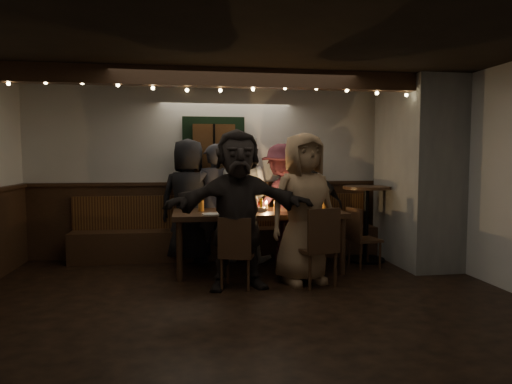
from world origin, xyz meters
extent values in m
cube|color=black|center=(0.00, 0.00, -0.01)|extent=(6.00, 5.00, 0.01)
cube|color=black|center=(0.00, 0.00, 2.60)|extent=(6.00, 5.00, 0.01)
cube|color=silver|center=(0.00, 2.50, 1.30)|extent=(6.00, 0.01, 2.60)
cube|color=black|center=(0.00, 2.48, 0.55)|extent=(6.00, 0.05, 1.10)
cube|color=slate|center=(2.65, 1.50, 1.30)|extent=(0.70, 1.40, 2.60)
cube|color=black|center=(0.00, 2.23, 0.23)|extent=(4.60, 0.45, 0.45)
cube|color=#351B0D|center=(0.00, 2.41, 0.70)|extent=(4.60, 0.06, 0.50)
cube|color=black|center=(-0.20, 2.44, 1.65)|extent=(0.95, 0.04, 1.00)
cube|color=#351B0D|center=(-0.20, 2.38, 1.65)|extent=(0.64, 0.12, 0.76)
cube|color=black|center=(0.00, 1.00, 2.49)|extent=(6.00, 0.16, 0.22)
sphere|color=#FFE599|center=(-2.60, 0.98, 2.36)|extent=(0.04, 0.04, 0.04)
sphere|color=#FFE599|center=(-2.20, 0.98, 2.38)|extent=(0.04, 0.04, 0.04)
sphere|color=#FFE599|center=(-1.80, 0.98, 2.39)|extent=(0.04, 0.04, 0.04)
sphere|color=#FFE599|center=(-1.40, 0.98, 2.37)|extent=(0.04, 0.04, 0.04)
sphere|color=#FFE599|center=(-1.00, 0.98, 2.35)|extent=(0.04, 0.04, 0.04)
sphere|color=#FFE599|center=(-0.60, 0.98, 2.33)|extent=(0.04, 0.04, 0.04)
sphere|color=#FFE599|center=(-0.20, 0.98, 2.34)|extent=(0.04, 0.04, 0.04)
sphere|color=#FFE599|center=(0.20, 0.98, 2.36)|extent=(0.04, 0.04, 0.04)
sphere|color=#FFE599|center=(0.60, 0.98, 2.38)|extent=(0.04, 0.04, 0.04)
sphere|color=#FFE599|center=(1.00, 0.98, 2.39)|extent=(0.04, 0.04, 0.04)
sphere|color=#FFE599|center=(1.40, 0.98, 2.37)|extent=(0.04, 0.04, 0.04)
sphere|color=#FFE599|center=(1.80, 0.98, 2.35)|extent=(0.04, 0.04, 0.04)
sphere|color=#FFE599|center=(2.20, 0.98, 2.33)|extent=(0.04, 0.04, 0.04)
sphere|color=#FFE599|center=(2.60, 0.98, 2.34)|extent=(0.04, 0.04, 0.04)
cube|color=black|center=(0.33, 1.40, 0.78)|extent=(2.26, 0.97, 0.06)
cylinder|color=black|center=(-0.71, 1.00, 0.37)|extent=(0.08, 0.08, 0.74)
cylinder|color=black|center=(-0.71, 1.80, 0.37)|extent=(0.08, 0.08, 0.74)
cylinder|color=black|center=(1.38, 1.00, 0.37)|extent=(0.08, 0.08, 0.74)
cylinder|color=black|center=(1.38, 1.80, 0.37)|extent=(0.08, 0.08, 0.74)
cylinder|color=#BF7226|center=(-0.43, 1.49, 0.88)|extent=(0.08, 0.08, 0.15)
cylinder|color=#BF7226|center=(-0.12, 1.15, 0.88)|extent=(0.08, 0.08, 0.15)
cylinder|color=silver|center=(0.27, 1.62, 0.88)|extent=(0.08, 0.08, 0.15)
cylinder|color=#BF7226|center=(0.57, 1.32, 0.88)|extent=(0.08, 0.08, 0.15)
cylinder|color=silver|center=(0.86, 1.61, 0.88)|extent=(0.08, 0.08, 0.15)
cylinder|color=#BF7226|center=(1.22, 1.26, 0.88)|extent=(0.08, 0.08, 0.15)
cylinder|color=white|center=(-0.29, 1.08, 0.82)|extent=(0.28, 0.28, 0.02)
cube|color=#B2B2B7|center=(0.33, 1.35, 0.84)|extent=(0.17, 0.11, 0.05)
cylinder|color=#990C0C|center=(0.30, 1.35, 0.89)|extent=(0.04, 0.04, 0.17)
cylinder|color=gold|center=(0.36, 1.35, 0.89)|extent=(0.04, 0.04, 0.17)
cylinder|color=silver|center=(0.45, 1.45, 0.85)|extent=(0.05, 0.05, 0.09)
sphere|color=#FFB24C|center=(0.45, 1.45, 0.92)|extent=(0.03, 0.03, 0.03)
cube|color=black|center=(-0.03, 0.62, 0.39)|extent=(0.49, 0.49, 0.04)
cube|color=black|center=(-0.09, 0.45, 0.63)|extent=(0.37, 0.16, 0.44)
cylinder|color=black|center=(0.16, 0.71, 0.19)|extent=(0.03, 0.03, 0.37)
cylinder|color=black|center=(0.06, 0.42, 0.19)|extent=(0.03, 0.03, 0.37)
cylinder|color=black|center=(-0.13, 0.81, 0.19)|extent=(0.03, 0.03, 0.37)
cylinder|color=black|center=(-0.23, 0.52, 0.19)|extent=(0.03, 0.03, 0.37)
cube|color=black|center=(0.89, 0.57, 0.44)|extent=(0.52, 0.52, 0.04)
cube|color=black|center=(0.94, 0.39, 0.70)|extent=(0.42, 0.15, 0.49)
cylinder|color=black|center=(1.01, 0.79, 0.21)|extent=(0.04, 0.04, 0.42)
cylinder|color=black|center=(1.10, 0.46, 0.21)|extent=(0.04, 0.04, 0.42)
cylinder|color=black|center=(0.67, 0.69, 0.21)|extent=(0.04, 0.04, 0.42)
cylinder|color=black|center=(0.77, 0.36, 0.21)|extent=(0.04, 0.04, 0.42)
cube|color=black|center=(1.82, 1.35, 0.39)|extent=(0.44, 0.44, 0.04)
cube|color=black|center=(1.65, 1.32, 0.62)|extent=(0.10, 0.38, 0.43)
cylinder|color=black|center=(1.99, 1.22, 0.18)|extent=(0.03, 0.03, 0.37)
cylinder|color=black|center=(1.69, 1.17, 0.18)|extent=(0.03, 0.03, 0.37)
cylinder|color=black|center=(1.94, 1.52, 0.18)|extent=(0.03, 0.03, 0.37)
cylinder|color=black|center=(1.64, 1.47, 0.18)|extent=(0.03, 0.03, 0.37)
cylinder|color=black|center=(2.00, 1.74, 0.02)|extent=(0.56, 0.56, 0.03)
cylinder|color=black|center=(2.00, 1.74, 0.54)|extent=(0.08, 0.08, 1.09)
cylinder|color=black|center=(2.00, 1.74, 1.09)|extent=(0.70, 0.70, 0.04)
imported|color=black|center=(-0.59, 2.11, 0.90)|extent=(1.00, 0.79, 1.80)
imported|color=#2C2B32|center=(-0.23, 2.04, 0.86)|extent=(0.72, 0.58, 1.72)
imported|color=silver|center=(0.18, 2.04, 0.94)|extent=(1.12, 1.01, 1.88)
imported|color=#572430|center=(0.80, 2.02, 0.87)|extent=(1.28, 1.05, 1.73)
imported|color=black|center=(1.27, 2.11, 0.79)|extent=(1.00, 0.64, 1.58)
imported|color=black|center=(-0.03, 0.61, 0.93)|extent=(1.75, 0.64, 1.86)
imported|color=#916F4F|center=(0.78, 0.73, 0.91)|extent=(1.01, 0.78, 1.82)
camera|label=1|loc=(-0.61, -4.61, 1.52)|focal=32.00mm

